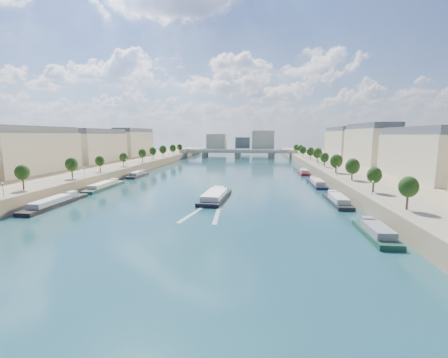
# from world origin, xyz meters

# --- Properties ---
(ground) EXTENTS (700.00, 700.00, 0.00)m
(ground) POSITION_xyz_m (0.00, 100.00, 0.00)
(ground) COLOR #0D2B3D
(ground) RESTS_ON ground
(quay_left) EXTENTS (44.00, 520.00, 5.00)m
(quay_left) POSITION_xyz_m (-72.00, 100.00, 2.50)
(quay_left) COLOR #9E8460
(quay_left) RESTS_ON ground
(quay_right) EXTENTS (44.00, 520.00, 5.00)m
(quay_right) POSITION_xyz_m (72.00, 100.00, 2.50)
(quay_right) COLOR #9E8460
(quay_right) RESTS_ON ground
(pave_left) EXTENTS (14.00, 520.00, 0.10)m
(pave_left) POSITION_xyz_m (-57.00, 100.00, 5.05)
(pave_left) COLOR gray
(pave_left) RESTS_ON quay_left
(pave_right) EXTENTS (14.00, 520.00, 0.10)m
(pave_right) POSITION_xyz_m (57.00, 100.00, 5.05)
(pave_right) COLOR gray
(pave_right) RESTS_ON quay_right
(trees_left) EXTENTS (4.80, 268.80, 8.26)m
(trees_left) POSITION_xyz_m (-55.00, 102.00, 10.48)
(trees_left) COLOR #382B1E
(trees_left) RESTS_ON ground
(trees_right) EXTENTS (4.80, 268.80, 8.26)m
(trees_right) POSITION_xyz_m (55.00, 110.00, 10.48)
(trees_right) COLOR #382B1E
(trees_right) RESTS_ON ground
(lamps_left) EXTENTS (0.36, 200.36, 4.28)m
(lamps_left) POSITION_xyz_m (-52.50, 90.00, 7.78)
(lamps_left) COLOR black
(lamps_left) RESTS_ON ground
(lamps_right) EXTENTS (0.36, 200.36, 4.28)m
(lamps_right) POSITION_xyz_m (52.50, 105.00, 7.78)
(lamps_right) COLOR black
(lamps_right) RESTS_ON ground
(buildings_left) EXTENTS (16.00, 226.00, 23.20)m
(buildings_left) POSITION_xyz_m (-85.00, 112.00, 16.45)
(buildings_left) COLOR #BAAF8F
(buildings_left) RESTS_ON ground
(buildings_right) EXTENTS (16.00, 226.00, 23.20)m
(buildings_right) POSITION_xyz_m (85.00, 112.00, 16.45)
(buildings_right) COLOR #BAAF8F
(buildings_right) RESTS_ON ground
(skyline) EXTENTS (79.00, 42.00, 22.00)m
(skyline) POSITION_xyz_m (3.19, 319.52, 14.66)
(skyline) COLOR #BAAF8F
(skyline) RESTS_ON ground
(bridge) EXTENTS (112.00, 12.00, 8.15)m
(bridge) POSITION_xyz_m (0.00, 242.45, 5.08)
(bridge) COLOR #C1B79E
(bridge) RESTS_ON ground
(tour_barge) EXTENTS (9.21, 26.85, 3.69)m
(tour_barge) POSITION_xyz_m (4.24, 56.74, 0.97)
(tour_barge) COLOR black
(tour_barge) RESTS_ON ground
(wake) EXTENTS (10.75, 26.03, 0.04)m
(wake) POSITION_xyz_m (4.24, 40.10, 0.02)
(wake) COLOR silver
(wake) RESTS_ON ground
(moored_barges_left) EXTENTS (5.00, 152.38, 3.60)m
(moored_barges_left) POSITION_xyz_m (-45.50, 39.32, 0.84)
(moored_barges_left) COLOR #1B263C
(moored_barges_left) RESTS_ON ground
(moored_barges_right) EXTENTS (5.00, 124.91, 3.60)m
(moored_barges_right) POSITION_xyz_m (45.50, 74.56, 0.84)
(moored_barges_right) COLOR #1A4131
(moored_barges_right) RESTS_ON ground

